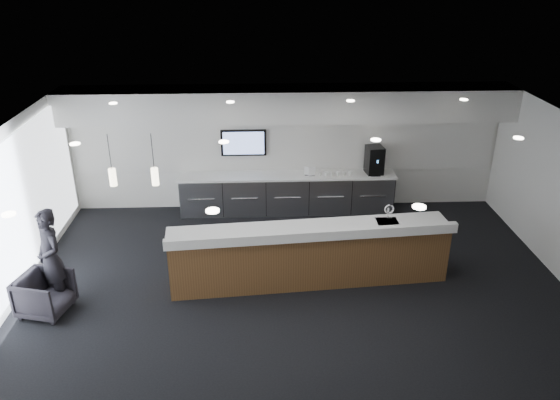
{
  "coord_description": "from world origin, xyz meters",
  "views": [
    {
      "loc": [
        -0.66,
        -8.17,
        5.67
      ],
      "look_at": [
        -0.26,
        1.3,
        1.36
      ],
      "focal_mm": 35.0,
      "sensor_mm": 36.0,
      "label": 1
    }
  ],
  "objects_px": {
    "coffee_machine": "(374,160)",
    "lounge_guest": "(51,258)",
    "armchair": "(45,294)",
    "service_counter": "(310,254)"
  },
  "relations": [
    {
      "from": "service_counter",
      "to": "coffee_machine",
      "type": "relative_size",
      "value": 8.12
    },
    {
      "from": "armchair",
      "to": "coffee_machine",
      "type": "bearing_deg",
      "value": -44.47
    },
    {
      "from": "coffee_machine",
      "to": "armchair",
      "type": "relative_size",
      "value": 0.81
    },
    {
      "from": "coffee_machine",
      "to": "armchair",
      "type": "xyz_separation_m",
      "value": [
        -6.38,
        -3.87,
        -0.91
      ]
    },
    {
      "from": "coffee_machine",
      "to": "armchair",
      "type": "height_order",
      "value": "coffee_machine"
    },
    {
      "from": "service_counter",
      "to": "armchair",
      "type": "relative_size",
      "value": 6.59
    },
    {
      "from": "coffee_machine",
      "to": "lounge_guest",
      "type": "distance_m",
      "value": 7.24
    },
    {
      "from": "coffee_machine",
      "to": "lounge_guest",
      "type": "bearing_deg",
      "value": -157.38
    },
    {
      "from": "service_counter",
      "to": "lounge_guest",
      "type": "xyz_separation_m",
      "value": [
        -4.51,
        -0.5,
        0.32
      ]
    },
    {
      "from": "lounge_guest",
      "to": "coffee_machine",
      "type": "bearing_deg",
      "value": 77.0
    }
  ]
}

